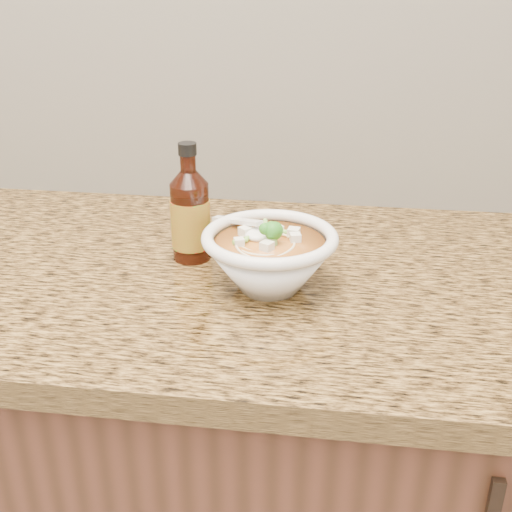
# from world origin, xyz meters

# --- Properties ---
(cabinet) EXTENTS (4.00, 0.65, 0.86)m
(cabinet) POSITION_xyz_m (0.00, 1.68, 0.43)
(cabinet) COLOR #331B0F
(cabinet) RESTS_ON ground
(counter_slab) EXTENTS (4.00, 0.68, 0.04)m
(counter_slab) POSITION_xyz_m (0.00, 1.68, 0.88)
(counter_slab) COLOR olive
(counter_slab) RESTS_ON cabinet
(soup_bowl) EXTENTS (0.20, 0.20, 0.11)m
(soup_bowl) POSITION_xyz_m (0.21, 1.61, 0.95)
(soup_bowl) COLOR white
(soup_bowl) RESTS_ON counter_slab
(hot_sauce_bottle) EXTENTS (0.07, 0.07, 0.19)m
(hot_sauce_bottle) POSITION_xyz_m (0.07, 1.70, 0.97)
(hot_sauce_bottle) COLOR #3A1207
(hot_sauce_bottle) RESTS_ON counter_slab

